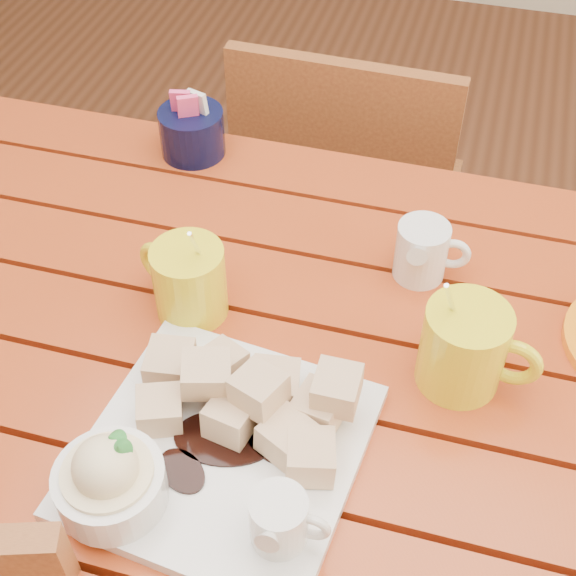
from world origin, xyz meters
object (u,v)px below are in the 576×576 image
(dessert_plate, at_px, (204,447))
(chair_far, at_px, (347,204))
(table, at_px, (245,405))
(coffee_mug_right, at_px, (466,347))
(coffee_mug_left, at_px, (188,280))

(dessert_plate, height_order, chair_far, dessert_plate)
(table, height_order, coffee_mug_right, coffee_mug_right)
(dessert_plate, relative_size, coffee_mug_left, 2.08)
(dessert_plate, bearing_deg, chair_far, 91.11)
(table, distance_m, coffee_mug_right, 0.29)
(coffee_mug_right, distance_m, chair_far, 0.74)
(coffee_mug_left, bearing_deg, table, -7.73)
(dessert_plate, distance_m, chair_far, 0.85)
(dessert_plate, bearing_deg, table, 94.94)
(coffee_mug_right, bearing_deg, chair_far, 118.80)
(table, xyz_separation_m, coffee_mug_right, (0.24, 0.02, 0.16))
(coffee_mug_right, bearing_deg, dessert_plate, -135.58)
(table, bearing_deg, chair_far, 90.19)
(table, distance_m, dessert_plate, 0.21)
(coffee_mug_left, bearing_deg, chair_far, 104.96)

